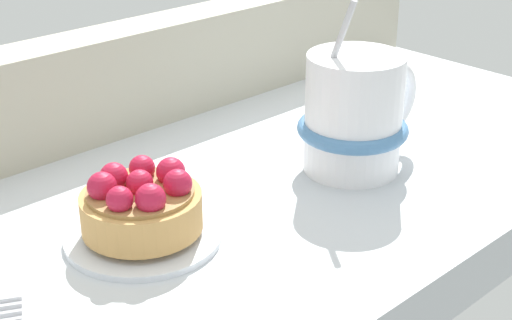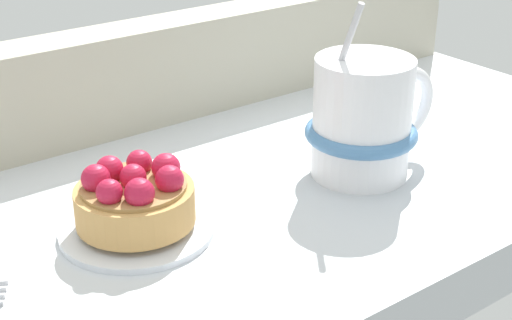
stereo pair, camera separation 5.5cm
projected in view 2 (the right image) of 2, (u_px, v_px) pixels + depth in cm
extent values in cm
cube|color=silver|center=(173.00, 233.00, 56.90)|extent=(89.24, 36.29, 4.39)
cube|color=#B2AD99|center=(73.00, 90.00, 65.40)|extent=(87.46, 4.87, 9.01)
cylinder|color=silver|center=(137.00, 227.00, 52.43)|extent=(10.61, 10.61, 0.91)
cylinder|color=silver|center=(137.00, 230.00, 52.53)|extent=(5.84, 5.84, 0.46)
cylinder|color=tan|center=(135.00, 205.00, 51.70)|extent=(8.10, 8.10, 2.53)
cylinder|color=#A37942|center=(134.00, 186.00, 51.10)|extent=(7.13, 7.13, 0.30)
sphere|color=#B71938|center=(133.00, 177.00, 50.82)|extent=(1.81, 1.81, 1.81)
sphere|color=#B71938|center=(166.00, 168.00, 52.02)|extent=(1.99, 1.99, 1.99)
sphere|color=#B71938|center=(139.00, 162.00, 52.91)|extent=(1.80, 1.80, 1.80)
sphere|color=#B71938|center=(106.00, 167.00, 51.93)|extent=(1.90, 1.90, 1.90)
sphere|color=#B71938|center=(96.00, 179.00, 50.44)|extent=(1.97, 1.97, 1.97)
sphere|color=#B71938|center=(109.00, 192.00, 48.79)|extent=(1.74, 1.74, 1.74)
sphere|color=#B71938|center=(139.00, 193.00, 48.79)|extent=(1.98, 1.98, 1.98)
sphere|color=#B71938|center=(170.00, 179.00, 50.40)|extent=(1.92, 1.92, 1.92)
cylinder|color=white|center=(362.00, 118.00, 58.98)|extent=(7.62, 7.62, 9.47)
torus|color=#4C7FB2|center=(361.00, 133.00, 59.51)|extent=(8.79, 8.79, 1.14)
torus|color=white|center=(405.00, 105.00, 61.57)|extent=(6.28, 0.98, 6.28)
cylinder|color=#B7B7BC|center=(346.00, 47.00, 56.10)|extent=(0.94, 2.85, 7.02)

